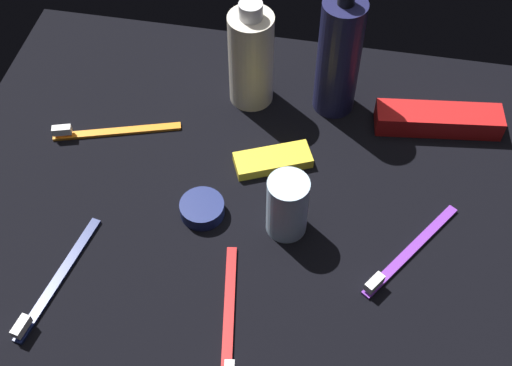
{
  "coord_description": "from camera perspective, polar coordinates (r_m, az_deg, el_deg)",
  "views": [
    {
      "loc": [
        -9.47,
        51.3,
        71.04
      ],
      "look_at": [
        0.0,
        0.0,
        3.0
      ],
      "focal_mm": 46.92,
      "sensor_mm": 36.0,
      "label": 1
    }
  ],
  "objects": [
    {
      "name": "toothbrush_purple",
      "position": [
        0.85,
        12.68,
        -5.93
      ],
      "size": [
        11.23,
        15.49,
        2.1
      ],
      "color": "purple",
      "rests_on": "ground_plane"
    },
    {
      "name": "toothbrush_orange",
      "position": [
        0.97,
        -12.43,
        4.4
      ],
      "size": [
        17.54,
        6.49,
        2.1
      ],
      "color": "orange",
      "rests_on": "ground_plane"
    },
    {
      "name": "bodywash_bottle",
      "position": [
        0.95,
        -0.42,
        10.64
      ],
      "size": [
        6.37,
        6.37,
        16.85
      ],
      "color": "silver",
      "rests_on": "ground_plane"
    },
    {
      "name": "cream_tin_left",
      "position": [
        0.86,
        -4.61,
        -2.19
      ],
      "size": [
        5.74,
        5.74,
        1.96
      ],
      "primitive_type": "cylinder",
      "color": "navy",
      "rests_on": "ground_plane"
    },
    {
      "name": "toothbrush_navy",
      "position": [
        0.84,
        -16.87,
        -8.22
      ],
      "size": [
        4.63,
        17.9,
        2.1
      ],
      "color": "navy",
      "rests_on": "ground_plane"
    },
    {
      "name": "snack_bar_yellow",
      "position": [
        0.91,
        1.45,
        1.97
      ],
      "size": [
        11.13,
        7.86,
        1.5
      ],
      "primitive_type": "cube",
      "rotation": [
        0.0,
        0.0,
        0.42
      ],
      "color": "yellow",
      "rests_on": "ground_plane"
    },
    {
      "name": "deodorant_stick",
      "position": [
        0.82,
        2.69,
        -1.97
      ],
      "size": [
        5.16,
        5.16,
        9.04
      ],
      "primitive_type": "cylinder",
      "color": "silver",
      "rests_on": "ground_plane"
    },
    {
      "name": "ground_plane",
      "position": [
        0.89,
        0.0,
        -1.42
      ],
      "size": [
        84.0,
        64.0,
        1.2
      ],
      "primitive_type": "cube",
      "color": "black"
    },
    {
      "name": "toothpaste_box_red",
      "position": [
        0.98,
        15.28,
        5.23
      ],
      "size": [
        18.01,
        6.54,
        3.2
      ],
      "primitive_type": "cube",
      "rotation": [
        0.0,
        0.0,
        0.12
      ],
      "color": "red",
      "rests_on": "ground_plane"
    },
    {
      "name": "toothbrush_red",
      "position": [
        0.78,
        -2.07,
        -11.78
      ],
      "size": [
        4.13,
        17.95,
        2.1
      ],
      "color": "red",
      "rests_on": "ground_plane"
    },
    {
      "name": "lotion_bottle",
      "position": [
        0.93,
        7.07,
        10.65
      ],
      "size": [
        5.99,
        5.99,
        20.82
      ],
      "color": "#1D1E46",
      "rests_on": "ground_plane"
    }
  ]
}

